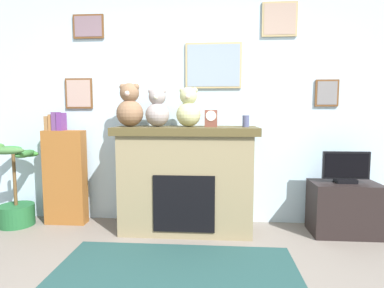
{
  "coord_description": "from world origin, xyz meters",
  "views": [
    {
      "loc": [
        0.35,
        -1.65,
        1.26
      ],
      "look_at": [
        0.1,
        1.66,
        0.93
      ],
      "focal_mm": 29.61,
      "sensor_mm": 36.0,
      "label": 1
    }
  ],
  "objects_px": {
    "mantel_clock": "(211,118)",
    "teddy_bear_cream": "(188,109)",
    "teddy_bear_grey": "(130,107)",
    "fireplace": "(186,178)",
    "teddy_bear_brown": "(157,109)",
    "television": "(346,168)",
    "tv_stand": "(344,208)",
    "potted_plant": "(15,195)",
    "candle_jar": "(246,121)",
    "bookshelf": "(65,174)"
  },
  "relations": [
    {
      "from": "television",
      "to": "teddy_bear_grey",
      "type": "distance_m",
      "value": 2.32
    },
    {
      "from": "bookshelf",
      "to": "candle_jar",
      "type": "bearing_deg",
      "value": -2.99
    },
    {
      "from": "television",
      "to": "teddy_bear_cream",
      "type": "relative_size",
      "value": 1.13
    },
    {
      "from": "fireplace",
      "to": "candle_jar",
      "type": "distance_m",
      "value": 0.87
    },
    {
      "from": "teddy_bear_grey",
      "to": "teddy_bear_cream",
      "type": "relative_size",
      "value": 1.11
    },
    {
      "from": "teddy_bear_brown",
      "to": "teddy_bear_cream",
      "type": "xyz_separation_m",
      "value": [
        0.33,
        -0.0,
        0.0
      ]
    },
    {
      "from": "television",
      "to": "teddy_bear_cream",
      "type": "height_order",
      "value": "teddy_bear_cream"
    },
    {
      "from": "potted_plant",
      "to": "mantel_clock",
      "type": "height_order",
      "value": "mantel_clock"
    },
    {
      "from": "fireplace",
      "to": "teddy_bear_brown",
      "type": "height_order",
      "value": "teddy_bear_brown"
    },
    {
      "from": "potted_plant",
      "to": "candle_jar",
      "type": "relative_size",
      "value": 7.74
    },
    {
      "from": "potted_plant",
      "to": "mantel_clock",
      "type": "distance_m",
      "value": 2.33
    },
    {
      "from": "mantel_clock",
      "to": "teddy_bear_brown",
      "type": "distance_m",
      "value": 0.57
    },
    {
      "from": "candle_jar",
      "to": "teddy_bear_grey",
      "type": "xyz_separation_m",
      "value": [
        -1.21,
        -0.0,
        0.14
      ]
    },
    {
      "from": "teddy_bear_cream",
      "to": "potted_plant",
      "type": "bearing_deg",
      "value": -179.9
    },
    {
      "from": "candle_jar",
      "to": "teddy_bear_brown",
      "type": "relative_size",
      "value": 0.3
    },
    {
      "from": "bookshelf",
      "to": "teddy_bear_grey",
      "type": "height_order",
      "value": "teddy_bear_grey"
    },
    {
      "from": "fireplace",
      "to": "teddy_bear_cream",
      "type": "relative_size",
      "value": 3.59
    },
    {
      "from": "fireplace",
      "to": "tv_stand",
      "type": "relative_size",
      "value": 2.21
    },
    {
      "from": "potted_plant",
      "to": "teddy_bear_brown",
      "type": "xyz_separation_m",
      "value": [
        1.61,
        0.0,
        0.95
      ]
    },
    {
      "from": "teddy_bear_grey",
      "to": "fireplace",
      "type": "bearing_deg",
      "value": 1.76
    },
    {
      "from": "fireplace",
      "to": "teddy_bear_brown",
      "type": "xyz_separation_m",
      "value": [
        -0.3,
        -0.02,
        0.73
      ]
    },
    {
      "from": "tv_stand",
      "to": "teddy_bear_grey",
      "type": "bearing_deg",
      "value": -179.87
    },
    {
      "from": "television",
      "to": "teddy_bear_grey",
      "type": "xyz_separation_m",
      "value": [
        -2.23,
        -0.0,
        0.62
      ]
    },
    {
      "from": "bookshelf",
      "to": "potted_plant",
      "type": "height_order",
      "value": "bookshelf"
    },
    {
      "from": "television",
      "to": "mantel_clock",
      "type": "xyz_separation_m",
      "value": [
        -1.38,
        -0.0,
        0.51
      ]
    },
    {
      "from": "fireplace",
      "to": "teddy_bear_grey",
      "type": "xyz_separation_m",
      "value": [
        -0.6,
        -0.02,
        0.75
      ]
    },
    {
      "from": "candle_jar",
      "to": "teddy_bear_brown",
      "type": "distance_m",
      "value": 0.93
    },
    {
      "from": "potted_plant",
      "to": "candle_jar",
      "type": "height_order",
      "value": "candle_jar"
    },
    {
      "from": "television",
      "to": "teddy_bear_cream",
      "type": "xyz_separation_m",
      "value": [
        -1.61,
        -0.0,
        0.6
      ]
    },
    {
      "from": "television",
      "to": "teddy_bear_brown",
      "type": "bearing_deg",
      "value": -179.89
    },
    {
      "from": "bookshelf",
      "to": "potted_plant",
      "type": "xyz_separation_m",
      "value": [
        -0.53,
        -0.11,
        -0.22
      ]
    },
    {
      "from": "tv_stand",
      "to": "teddy_bear_brown",
      "type": "distance_m",
      "value": 2.19
    },
    {
      "from": "mantel_clock",
      "to": "teddy_bear_cream",
      "type": "xyz_separation_m",
      "value": [
        -0.23,
        0.0,
        0.1
      ]
    },
    {
      "from": "fireplace",
      "to": "potted_plant",
      "type": "relative_size",
      "value": 1.6
    },
    {
      "from": "bookshelf",
      "to": "television",
      "type": "distance_m",
      "value": 3.03
    },
    {
      "from": "fireplace",
      "to": "teddy_bear_brown",
      "type": "bearing_deg",
      "value": -176.56
    },
    {
      "from": "candle_jar",
      "to": "potted_plant",
      "type": "bearing_deg",
      "value": -179.91
    },
    {
      "from": "fireplace",
      "to": "candle_jar",
      "type": "bearing_deg",
      "value": -1.65
    },
    {
      "from": "potted_plant",
      "to": "teddy_bear_cream",
      "type": "distance_m",
      "value": 2.16
    },
    {
      "from": "mantel_clock",
      "to": "teddy_bear_cream",
      "type": "height_order",
      "value": "teddy_bear_cream"
    },
    {
      "from": "teddy_bear_brown",
      "to": "fireplace",
      "type": "bearing_deg",
      "value": 3.44
    },
    {
      "from": "teddy_bear_grey",
      "to": "teddy_bear_cream",
      "type": "distance_m",
      "value": 0.62
    },
    {
      "from": "teddy_bear_cream",
      "to": "bookshelf",
      "type": "bearing_deg",
      "value": 175.74
    },
    {
      "from": "mantel_clock",
      "to": "teddy_bear_brown",
      "type": "xyz_separation_m",
      "value": [
        -0.56,
        0.0,
        0.09
      ]
    },
    {
      "from": "tv_stand",
      "to": "television",
      "type": "relative_size",
      "value": 1.43
    },
    {
      "from": "teddy_bear_grey",
      "to": "teddy_bear_brown",
      "type": "bearing_deg",
      "value": 0.01
    },
    {
      "from": "television",
      "to": "tv_stand",
      "type": "bearing_deg",
      "value": 90.0
    },
    {
      "from": "fireplace",
      "to": "teddy_bear_grey",
      "type": "height_order",
      "value": "teddy_bear_grey"
    },
    {
      "from": "tv_stand",
      "to": "mantel_clock",
      "type": "relative_size",
      "value": 3.81
    },
    {
      "from": "fireplace",
      "to": "mantel_clock",
      "type": "height_order",
      "value": "mantel_clock"
    }
  ]
}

